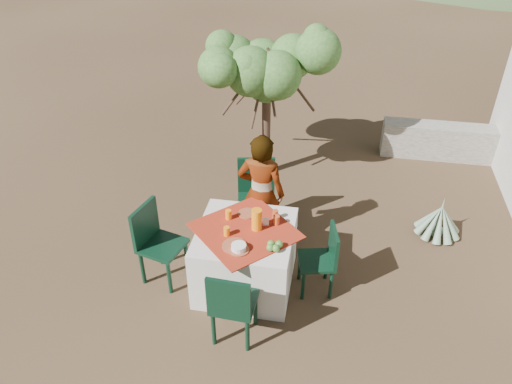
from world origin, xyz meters
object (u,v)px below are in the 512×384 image
table (246,257)px  chair_far (256,194)px  shrub_tree (272,74)px  chair_near (232,304)px  chair_left (156,240)px  agave (439,221)px  person (261,194)px  chair_right (323,257)px  juice_pitcher (257,220)px

table → chair_far: chair_far is taller
chair_far → shrub_tree: size_ratio=0.50×
chair_near → chair_left: 1.27m
chair_left → agave: size_ratio=1.55×
person → chair_far: bearing=-65.3°
table → shrub_tree: shrub_tree is taller
agave → person: bearing=-164.3°
chair_right → person: 1.04m
table → chair_right: chair_right is taller
shrub_tree → chair_left: bearing=-110.1°
chair_right → chair_left: bearing=-98.8°
chair_far → person: (0.11, -0.30, 0.22)m
chair_left → chair_right: size_ratio=1.16×
table → juice_pitcher: (0.12, 0.04, 0.50)m
chair_far → juice_pitcher: bearing=-91.2°
chair_left → person: 1.31m
table → agave: size_ratio=2.11×
chair_far → juice_pitcher: 1.00m
chair_near → shrub_tree: shrub_tree is taller
chair_right → person: (-0.78, 0.61, 0.32)m
table → person: bearing=85.1°
chair_far → agave: size_ratio=1.62×
table → chair_left: 1.01m
chair_left → shrub_tree: size_ratio=0.48×
juice_pitcher → table: bearing=-159.2°
person → agave: 2.34m
agave → chair_right: bearing=-138.7°
shrub_tree → juice_pitcher: bearing=-84.9°
chair_near → agave: (2.21, 2.10, -0.30)m
shrub_tree → person: bearing=-85.0°
chair_near → juice_pitcher: (0.09, 0.85, 0.38)m
chair_far → shrub_tree: 1.75m
chair_near → shrub_tree: 3.39m
chair_left → person: bearing=-40.0°
chair_right → chair_far: bearing=-148.4°
juice_pitcher → agave: bearing=30.4°
juice_pitcher → chair_left: bearing=-174.6°
shrub_tree → juice_pitcher: 2.47m
shrub_tree → juice_pitcher: shrub_tree is taller
juice_pitcher → chair_near: bearing=-95.8°
chair_far → shrub_tree: bearing=80.3°
table → chair_right: 0.85m
agave → shrub_tree: bearing=154.4°
table → chair_right: bearing=4.3°
table → chair_far: size_ratio=1.31×
chair_near → chair_left: chair_left is taller
chair_left → chair_right: bearing=-71.2°
person → shrub_tree: 1.91m
chair_right → shrub_tree: bearing=-171.0°
table → chair_far: bearing=93.0°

